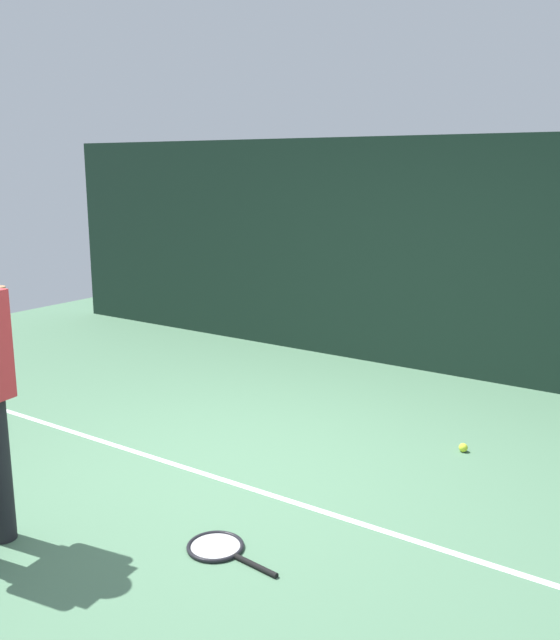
{
  "coord_description": "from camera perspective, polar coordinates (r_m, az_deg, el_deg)",
  "views": [
    {
      "loc": [
        2.78,
        -3.66,
        2.09
      ],
      "look_at": [
        0.0,
        0.4,
        1.0
      ],
      "focal_mm": 39.3,
      "sensor_mm": 36.0,
      "label": 1
    }
  ],
  "objects": [
    {
      "name": "tennis_ball_near_player",
      "position": [
        5.48,
        14.7,
        -10.01
      ],
      "size": [
        0.07,
        0.07,
        0.07
      ],
      "primitive_type": "sphere",
      "color": "#CCE033",
      "rests_on": "ground"
    },
    {
      "name": "court_line",
      "position": [
        4.88,
        -4.41,
        -12.92
      ],
      "size": [
        9.0,
        0.05,
        0.0
      ],
      "primitive_type": "cube",
      "color": "white",
      "rests_on": "ground"
    },
    {
      "name": "tennis_racket",
      "position": [
        4.1,
        -4.98,
        -18.02
      ],
      "size": [
        0.63,
        0.36,
        0.03
      ],
      "rotation": [
        0.0,
        0.0,
        3.04
      ],
      "color": "black",
      "rests_on": "ground"
    },
    {
      "name": "ground_plane",
      "position": [
        5.05,
        -2.62,
        -11.97
      ],
      "size": [
        12.0,
        12.0,
        0.0
      ],
      "primitive_type": "plane",
      "color": "#4C7556"
    },
    {
      "name": "back_fence",
      "position": [
        7.28,
        11.69,
        5.13
      ],
      "size": [
        10.0,
        0.1,
        2.38
      ],
      "primitive_type": "cube",
      "color": "#192D23",
      "rests_on": "ground"
    }
  ]
}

